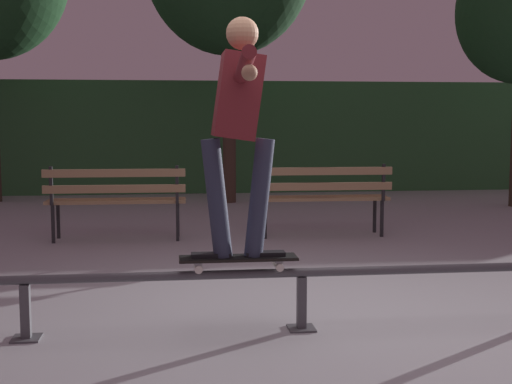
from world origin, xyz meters
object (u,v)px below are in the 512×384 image
at_px(skateboard, 238,259).
at_px(skateboarder, 238,117).
at_px(park_bench_left_center, 323,192).
at_px(park_bench_leftmost, 116,195).
at_px(grind_rail, 302,282).

relative_size(skateboard, skateboarder, 0.50).
xyz_separation_m(skateboard, park_bench_left_center, (1.35, 3.56, 0.04)).
bearing_deg(park_bench_leftmost, park_bench_left_center, 0.00).
distance_m(grind_rail, skateboard, 0.46).
height_order(grind_rail, park_bench_leftmost, park_bench_leftmost).
height_order(skateboarder, park_bench_leftmost, skateboarder).
bearing_deg(skateboarder, skateboard, -179.74).
distance_m(skateboard, skateboarder, 0.94).
xyz_separation_m(skateboard, skateboarder, (0.00, 0.00, 0.94)).
bearing_deg(skateboard, skateboarder, 0.26).
relative_size(skateboarder, park_bench_left_center, 0.97).
distance_m(skateboard, park_bench_leftmost, 3.72).
distance_m(grind_rail, park_bench_left_center, 3.69).
bearing_deg(park_bench_left_center, park_bench_leftmost, 180.00).
distance_m(park_bench_leftmost, park_bench_left_center, 2.44).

